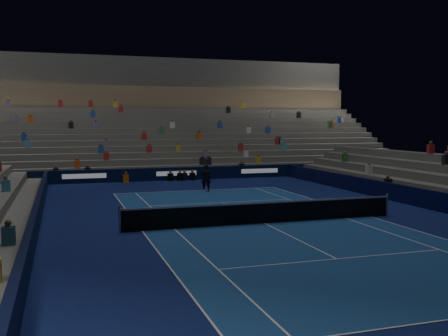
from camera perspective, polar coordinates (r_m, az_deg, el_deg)
The scene contains 9 objects.
ground at distance 23.41m, azimuth 4.46°, elevation -6.11°, with size 90.00×90.00×0.00m, color #0D1850.
court_surface at distance 23.41m, azimuth 4.46°, elevation -6.10°, with size 10.97×23.77×0.01m, color navy.
sponsor_barrier_far at distance 40.91m, azimuth -5.29°, elevation -0.64°, with size 44.00×0.25×1.00m, color black.
sponsor_barrier_east at distance 28.38m, azimuth 22.98°, elevation -3.51°, with size 0.25×37.00×1.00m, color black.
sponsor_barrier_west at distance 21.68m, azimuth -20.17°, elevation -5.95°, with size 0.25×37.00×1.00m, color black.
grandstand_main at distance 49.95m, azimuth -7.62°, elevation 3.66°, with size 44.00×15.20×11.20m.
tennis_net at distance 23.32m, azimuth 4.47°, elevation -4.89°, with size 12.90×0.10×1.10m.
tennis_player at distance 33.99m, azimuth -2.00°, elevation -1.11°, with size 0.65×0.42×1.78m, color black.
broadcast_camera at distance 40.79m, azimuth -1.95°, elevation -0.93°, with size 0.52×0.91×0.55m.
Camera 1 is at (-8.63, -21.29, 4.50)m, focal length 41.50 mm.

